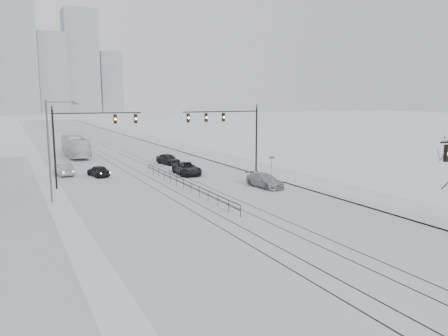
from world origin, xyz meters
TOP-DOWN VIEW (x-y plane):
  - road at (0.00, 60.00)m, footprint 22.00×260.00m
  - sidewalk_east at (13.50, 60.00)m, footprint 5.00×260.00m
  - curb at (11.05, 60.00)m, footprint 0.10×260.00m
  - tram_rails at (-0.00, 40.00)m, footprint 5.30×180.00m
  - skyline at (5.02, 273.63)m, footprint 96.00×48.00m
  - traffic_mast_ne at (8.15, 34.99)m, footprint 9.60×0.37m
  - traffic_mast_nw at (-8.52, 36.00)m, footprint 9.10×0.37m
  - street_light_west at (-12.20, 30.00)m, footprint 2.73×0.25m
  - median_fence at (0.00, 30.00)m, footprint 0.06×24.00m
  - street_sign at (11.80, 32.00)m, footprint 0.70×0.06m
  - sedan_sb_inner at (-6.32, 41.33)m, footprint 2.35×4.17m
  - sedan_sb_outer at (-9.86, 43.90)m, footprint 2.06×4.53m
  - sedan_nb_front at (3.49, 37.85)m, footprint 2.83×5.50m
  - sedan_nb_right at (7.85, 27.09)m, footprint 2.48×5.01m
  - sedan_nb_far at (4.26, 46.77)m, footprint 2.63×4.66m
  - box_truck at (-6.12, 60.76)m, footprint 2.91×11.69m

SIDE VIEW (x-z plane):
  - road at x=0.00m, z-range 0.00..0.02m
  - tram_rails at x=0.00m, z-range 0.02..0.03m
  - curb at x=11.05m, z-range 0.00..0.12m
  - sidewalk_east at x=13.50m, z-range 0.00..0.16m
  - median_fence at x=0.00m, z-range 0.03..1.03m
  - sedan_sb_inner at x=-6.32m, z-range 0.00..1.34m
  - sedan_nb_right at x=7.85m, z-range 0.00..1.40m
  - sedan_sb_outer at x=-9.86m, z-range 0.00..1.44m
  - sedan_nb_front at x=3.49m, z-range 0.00..1.49m
  - sedan_nb_far at x=4.26m, z-range 0.00..1.49m
  - street_sign at x=11.80m, z-range 0.41..2.81m
  - box_truck at x=-6.12m, z-range 0.00..3.24m
  - street_light_west at x=-12.20m, z-range 0.71..9.71m
  - traffic_mast_nw at x=-8.52m, z-range 1.57..9.57m
  - traffic_mast_ne at x=8.15m, z-range 1.76..9.76m
  - skyline at x=5.02m, z-range -5.35..66.65m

